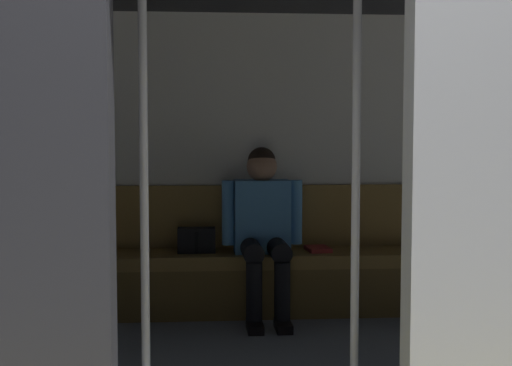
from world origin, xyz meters
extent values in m
cube|color=slate|center=(0.00, -1.33, 0.00)|extent=(6.08, 2.66, 0.01)
cube|color=silver|center=(0.00, -2.66, 1.06)|extent=(6.08, 0.10, 2.11)
cube|color=olive|center=(0.00, -2.60, 0.66)|extent=(3.52, 0.06, 0.45)
cube|color=olive|center=(0.00, -2.38, 0.39)|extent=(2.88, 0.44, 0.09)
cube|color=brown|center=(0.00, -2.18, 0.17)|extent=(2.88, 0.04, 0.34)
cube|color=#4C8CC6|center=(-0.19, -2.36, 0.68)|extent=(0.38, 0.23, 0.50)
sphere|color=#8C664C|center=(-0.19, -2.36, 1.03)|extent=(0.21, 0.21, 0.21)
sphere|color=black|center=(-0.19, -2.37, 1.06)|extent=(0.19, 0.19, 0.19)
cylinder|color=#4C8CC6|center=(-0.43, -2.34, 0.71)|extent=(0.08, 0.08, 0.44)
cylinder|color=#4C8CC6|center=(0.04, -2.33, 0.71)|extent=(0.08, 0.08, 0.44)
cylinder|color=black|center=(-0.29, -2.17, 0.48)|extent=(0.14, 0.40, 0.14)
cylinder|color=black|center=(-0.11, -2.16, 0.48)|extent=(0.14, 0.40, 0.14)
cylinder|color=black|center=(-0.29, -1.97, 0.24)|extent=(0.10, 0.10, 0.39)
cylinder|color=black|center=(-0.11, -1.96, 0.24)|extent=(0.10, 0.10, 0.39)
cube|color=black|center=(-0.29, -1.92, 0.03)|extent=(0.10, 0.22, 0.06)
cube|color=black|center=(-0.11, -1.91, 0.03)|extent=(0.10, 0.22, 0.06)
cube|color=black|center=(0.26, -2.39, 0.52)|extent=(0.26, 0.14, 0.17)
cube|color=black|center=(0.26, -2.31, 0.51)|extent=(0.02, 0.01, 0.14)
cube|color=#B22D2D|center=(-0.59, -2.38, 0.44)|extent=(0.17, 0.23, 0.03)
cylinder|color=silver|center=(0.44, -0.49, 1.05)|extent=(0.04, 0.04, 2.09)
cylinder|color=silver|center=(-0.44, -0.51, 1.05)|extent=(0.04, 0.04, 2.09)
camera|label=1|loc=(0.18, 2.27, 1.22)|focal=47.51mm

